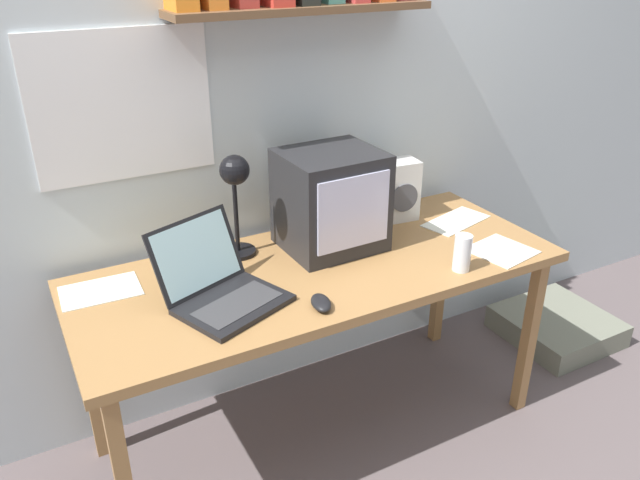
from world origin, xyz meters
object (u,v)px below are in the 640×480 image
at_px(desk_lamp, 235,188).
at_px(juice_glass, 462,255).
at_px(crt_monitor, 331,200).
at_px(computer_mouse, 321,303).
at_px(printed_handout, 502,251).
at_px(loose_paper_near_laptop, 456,221).
at_px(loose_paper_near_monitor, 100,291).
at_px(corner_desk, 320,281).
at_px(laptop, 217,282).
at_px(space_heater, 398,190).
at_px(floor_cushion, 556,326).

relative_size(desk_lamp, juice_glass, 3.00).
height_order(crt_monitor, computer_mouse, crt_monitor).
relative_size(crt_monitor, juice_glass, 2.77).
distance_m(printed_handout, loose_paper_near_laptop, 0.29).
xyz_separation_m(printed_handout, loose_paper_near_monitor, (-1.35, 0.40, 0.00)).
height_order(printed_handout, loose_paper_near_laptop, same).
xyz_separation_m(corner_desk, juice_glass, (0.41, -0.26, 0.12)).
bearing_deg(loose_paper_near_laptop, juice_glass, -127.42).
bearing_deg(juice_glass, computer_mouse, 178.28).
bearing_deg(desk_lamp, loose_paper_near_monitor, -164.55).
distance_m(crt_monitor, laptop, 0.54).
bearing_deg(desk_lamp, computer_mouse, -60.34).
bearing_deg(crt_monitor, corner_desk, -133.45).
xyz_separation_m(loose_paper_near_laptop, loose_paper_near_monitor, (-1.37, 0.11, 0.00)).
height_order(desk_lamp, loose_paper_near_monitor, desk_lamp).
distance_m(juice_glass, space_heater, 0.48).
bearing_deg(loose_paper_near_monitor, loose_paper_near_laptop, -4.76).
bearing_deg(juice_glass, corner_desk, 148.17).
xyz_separation_m(juice_glass, printed_handout, (0.22, 0.04, -0.06)).
bearing_deg(computer_mouse, crt_monitor, 56.77).
height_order(space_heater, floor_cushion, space_heater).
distance_m(desk_lamp, space_heater, 0.71).
bearing_deg(loose_paper_near_laptop, printed_handout, -95.00).
distance_m(crt_monitor, floor_cushion, 1.49).
distance_m(desk_lamp, loose_paper_near_monitor, 0.55).
relative_size(corner_desk, space_heater, 6.97).
relative_size(corner_desk, laptop, 4.03).
relative_size(juice_glass, loose_paper_near_monitor, 0.51).
height_order(computer_mouse, floor_cushion, computer_mouse).
bearing_deg(printed_handout, loose_paper_near_laptop, 85.00).
bearing_deg(crt_monitor, loose_paper_near_laptop, -6.84).
distance_m(corner_desk, desk_lamp, 0.44).
relative_size(loose_paper_near_monitor, floor_cushion, 0.53).
height_order(space_heater, computer_mouse, space_heater).
relative_size(space_heater, computer_mouse, 2.11).
height_order(laptop, space_heater, space_heater).
xyz_separation_m(corner_desk, loose_paper_near_laptop, (0.66, 0.07, 0.06)).
bearing_deg(laptop, desk_lamp, 33.11).
distance_m(desk_lamp, juice_glass, 0.80).
relative_size(crt_monitor, laptop, 0.85).
xyz_separation_m(juice_glass, space_heater, (0.06, 0.47, 0.06)).
height_order(laptop, loose_paper_near_laptop, laptop).
height_order(laptop, desk_lamp, desk_lamp).
bearing_deg(space_heater, desk_lamp, -171.29).
bearing_deg(desk_lamp, floor_cushion, 9.82).
height_order(desk_lamp, computer_mouse, desk_lamp).
distance_m(space_heater, printed_handout, 0.48).
bearing_deg(corner_desk, computer_mouse, -117.82).
bearing_deg(loose_paper_near_monitor, printed_handout, -16.62).
relative_size(space_heater, printed_handout, 1.02).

